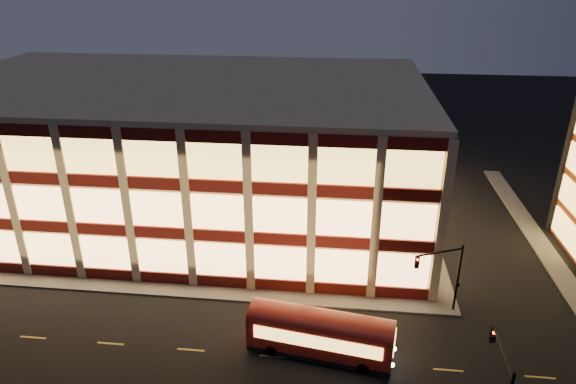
# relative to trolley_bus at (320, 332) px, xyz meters

# --- Properties ---
(ground) EXTENTS (200.00, 200.00, 0.00)m
(ground) POSITION_rel_trolley_bus_xyz_m (-13.21, 5.31, -1.90)
(ground) COLOR black
(ground) RESTS_ON ground
(sidewalk_office_south) EXTENTS (54.00, 2.00, 0.15)m
(sidewalk_office_south) POSITION_rel_trolley_bus_xyz_m (-16.21, 6.31, -1.82)
(sidewalk_office_south) COLOR #514F4C
(sidewalk_office_south) RESTS_ON ground
(sidewalk_office_east) EXTENTS (2.00, 30.00, 0.15)m
(sidewalk_office_east) POSITION_rel_trolley_bus_xyz_m (9.79, 22.31, -1.82)
(sidewalk_office_east) COLOR #514F4C
(sidewalk_office_east) RESTS_ON ground
(sidewalk_tower_west) EXTENTS (2.00, 30.00, 0.15)m
(sidewalk_tower_west) POSITION_rel_trolley_bus_xyz_m (20.79, 22.31, -1.82)
(sidewalk_tower_west) COLOR #514F4C
(sidewalk_tower_west) RESTS_ON ground
(office_building) EXTENTS (50.45, 30.45, 14.50)m
(office_building) POSITION_rel_trolley_bus_xyz_m (-16.12, 22.22, 5.35)
(office_building) COLOR tan
(office_building) RESTS_ON ground
(traffic_signal_far) EXTENTS (3.79, 1.87, 6.00)m
(traffic_signal_far) POSITION_rel_trolley_bus_xyz_m (9.00, 5.55, 2.21)
(traffic_signal_far) COLOR black
(traffic_signal_far) RESTS_ON ground
(traffic_signal_near) EXTENTS (0.32, 4.45, 6.00)m
(traffic_signal_near) POSITION_rel_trolley_bus_xyz_m (10.29, -5.72, 2.23)
(traffic_signal_near) COLOR black
(traffic_signal_near) RESTS_ON ground
(trolley_bus) EXTENTS (10.38, 4.10, 3.42)m
(trolley_bus) POSITION_rel_trolley_bus_xyz_m (0.00, 0.00, 0.00)
(trolley_bus) COLOR #9A1108
(trolley_bus) RESTS_ON ground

